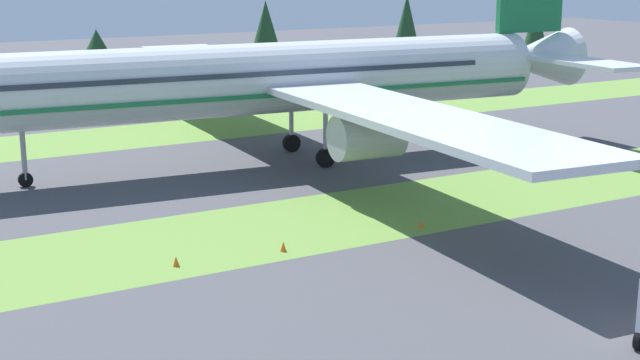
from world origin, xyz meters
TOP-DOWN VIEW (x-y plane):
  - grass_strip_near at (0.00, 36.67)m, footprint 320.00×13.23m
  - grass_strip_far at (0.00, 75.12)m, footprint 320.00×13.23m
  - airliner at (14.78, 55.70)m, footprint 65.00×80.01m
  - taxiway_marker_0 at (-5.55, 32.46)m, footprint 0.44×0.44m
  - taxiway_marker_1 at (12.47, 31.68)m, footprint 0.44×0.44m
  - taxiway_marker_2 at (1.51, 31.74)m, footprint 0.44×0.44m

SIDE VIEW (x-z plane):
  - grass_strip_near at x=0.00m, z-range 0.00..0.01m
  - grass_strip_far at x=0.00m, z-range 0.00..0.01m
  - taxiway_marker_1 at x=12.47m, z-range 0.00..0.47m
  - taxiway_marker_0 at x=-5.55m, z-range 0.00..0.63m
  - taxiway_marker_2 at x=1.51m, z-range 0.00..0.64m
  - airliner at x=14.78m, z-range -3.10..18.80m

